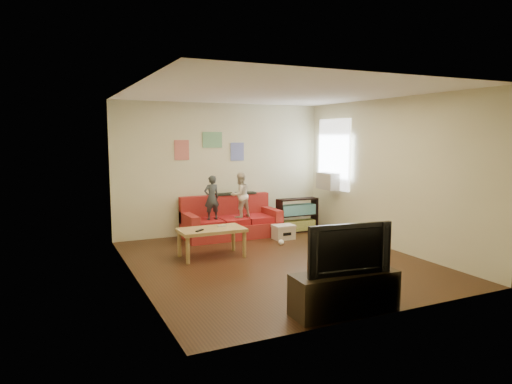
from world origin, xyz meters
name	(u,v)px	position (x,y,z in m)	size (l,w,h in m)	color
room_shell	(277,179)	(0.00, 0.00, 1.35)	(4.52, 5.02, 2.72)	#3B2211
sofa	(230,222)	(0.01, 2.07, 0.29)	(1.93, 0.89, 0.85)	#A42722
child_a	(212,198)	(-0.44, 1.90, 0.84)	(0.32, 0.21, 0.87)	#2F3539
child_b	(240,195)	(0.16, 1.90, 0.85)	(0.44, 0.34, 0.90)	beige
coffee_table	(212,232)	(-0.87, 0.71, 0.42)	(1.09, 0.60, 0.49)	tan
remote	(200,230)	(-1.12, 0.59, 0.50)	(0.19, 0.05, 0.02)	black
game_controller	(222,226)	(-0.67, 0.76, 0.51)	(0.14, 0.04, 0.03)	silver
bookshelf	(297,217)	(1.47, 1.88, 0.32)	(0.89, 0.27, 0.71)	black
window	(334,154)	(2.22, 1.65, 1.64)	(0.04, 1.08, 1.48)	white
ac_unit	(329,181)	(2.10, 1.65, 1.08)	(0.28, 0.55, 0.35)	#B7B2A3
artwork_left	(182,150)	(-0.85, 2.48, 1.75)	(0.30, 0.01, 0.40)	#D87266
artwork_center	(212,140)	(-0.20, 2.48, 1.95)	(0.42, 0.01, 0.32)	#72B27F
artwork_right	(237,152)	(0.35, 2.48, 1.70)	(0.30, 0.01, 0.38)	#727FCC
file_box	(283,232)	(0.87, 1.38, 0.15)	(0.41, 0.32, 0.29)	beige
tv_stand	(344,293)	(-0.30, -2.25, 0.24)	(1.27, 0.42, 0.48)	#2E2316
television	(346,247)	(-0.30, -2.25, 0.77)	(1.02, 0.14, 0.59)	black
tissue	(281,242)	(0.60, 0.96, 0.05)	(0.10, 0.10, 0.10)	white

